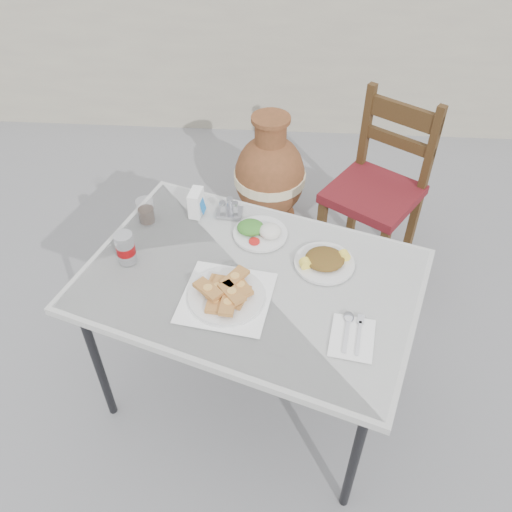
# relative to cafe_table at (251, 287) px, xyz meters

# --- Properties ---
(ground) EXTENTS (80.00, 80.00, 0.00)m
(ground) POSITION_rel_cafe_table_xyz_m (-0.16, -0.11, -0.67)
(ground) COLOR slate
(ground) RESTS_ON ground
(cafe_table) EXTENTS (1.38, 1.14, 0.72)m
(cafe_table) POSITION_rel_cafe_table_xyz_m (0.00, 0.00, 0.00)
(cafe_table) COLOR black
(cafe_table) RESTS_ON ground
(pide_plate) EXTENTS (0.35, 0.35, 0.06)m
(pide_plate) POSITION_rel_cafe_table_xyz_m (-0.08, -0.10, 0.08)
(pide_plate) COLOR white
(pide_plate) RESTS_ON cafe_table
(salad_rice_plate) EXTENTS (0.21, 0.21, 0.05)m
(salad_rice_plate) POSITION_rel_cafe_table_xyz_m (0.02, 0.23, 0.07)
(salad_rice_plate) COLOR silver
(salad_rice_plate) RESTS_ON cafe_table
(salad_chopped_plate) EXTENTS (0.22, 0.22, 0.05)m
(salad_chopped_plate) POSITION_rel_cafe_table_xyz_m (0.27, 0.08, 0.07)
(salad_chopped_plate) COLOR silver
(salad_chopped_plate) RESTS_ON cafe_table
(soda_can) EXTENTS (0.07, 0.07, 0.13)m
(soda_can) POSITION_rel_cafe_table_xyz_m (-0.46, 0.06, 0.11)
(soda_can) COLOR silver
(soda_can) RESTS_ON cafe_table
(cola_glass) EXTENTS (0.07, 0.07, 0.10)m
(cola_glass) POSITION_rel_cafe_table_xyz_m (-0.44, 0.29, 0.09)
(cola_glass) COLOR white
(cola_glass) RESTS_ON cafe_table
(napkin_holder) EXTENTS (0.07, 0.10, 0.11)m
(napkin_holder) POSITION_rel_cafe_table_xyz_m (-0.24, 0.35, 0.10)
(napkin_holder) COLOR white
(napkin_holder) RESTS_ON cafe_table
(condiment_caddy) EXTENTS (0.11, 0.09, 0.07)m
(condiment_caddy) POSITION_rel_cafe_table_xyz_m (-0.11, 0.35, 0.08)
(condiment_caddy) COLOR #B4B4BB
(condiment_caddy) RESTS_ON cafe_table
(cutlery_napkin) EXTENTS (0.17, 0.20, 0.01)m
(cutlery_napkin) POSITION_rel_cafe_table_xyz_m (0.35, -0.24, 0.05)
(cutlery_napkin) COLOR white
(cutlery_napkin) RESTS_ON cafe_table
(chair) EXTENTS (0.58, 0.58, 0.94)m
(chair) POSITION_rel_cafe_table_xyz_m (0.58, 0.91, -0.19)
(chair) COLOR #32200D
(chair) RESTS_ON ground
(terracotta_urn) EXTENTS (0.41, 0.41, 0.71)m
(terracotta_urn) POSITION_rel_cafe_table_xyz_m (0.02, 1.18, -0.34)
(terracotta_urn) COLOR brown
(terracotta_urn) RESTS_ON ground
(back_wall) EXTENTS (6.00, 0.25, 1.20)m
(back_wall) POSITION_rel_cafe_table_xyz_m (-0.16, 2.39, -0.07)
(back_wall) COLOR #A7A18B
(back_wall) RESTS_ON ground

